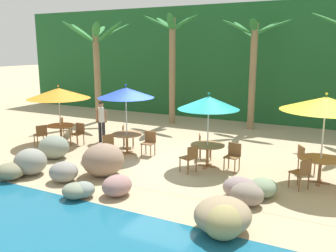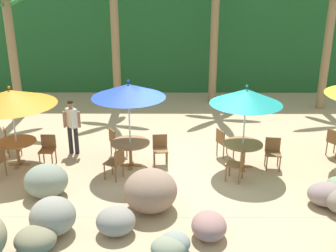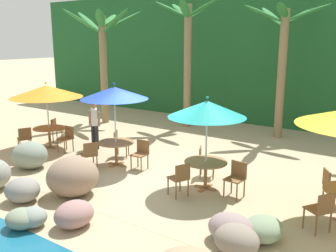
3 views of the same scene
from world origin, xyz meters
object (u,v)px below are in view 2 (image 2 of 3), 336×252
(palm_tree_nearest, at_px, (10,24))
(palm_tree_second, at_px, (114,20))
(chair_blue_left, at_px, (116,162))
(chair_orange_inland, at_px, (10,139))
(chair_teal_inland, at_px, (223,141))
(umbrella_blue, at_px, (128,91))
(waiter_in_white, at_px, (72,123))
(dining_table_orange, at_px, (17,145))
(chair_blue_seaward, at_px, (160,147))
(umbrella_orange, at_px, (10,98))
(chair_teal_left, at_px, (238,163))
(palm_tree_fourth, at_px, (332,17))
(chair_teal_seaward, at_px, (273,151))
(dining_table_blue, at_px, (130,146))
(umbrella_teal, at_px, (246,97))
(palm_tree_third, at_px, (215,22))
(chair_orange_seaward, at_px, (48,148))
(chair_yellow_inland, at_px, (335,141))
(dining_table_teal, at_px, (243,148))
(chair_blue_inland, at_px, (116,140))

(palm_tree_nearest, height_order, palm_tree_second, palm_tree_second)
(chair_blue_left, height_order, palm_tree_second, palm_tree_second)
(chair_orange_inland, xyz_separation_m, chair_teal_inland, (6.41, -0.11, 0.00))
(umbrella_blue, height_order, palm_tree_second, palm_tree_second)
(chair_blue_left, relative_size, waiter_in_white, 0.51)
(dining_table_orange, relative_size, chair_blue_seaward, 1.26)
(umbrella_orange, xyz_separation_m, dining_table_orange, (0.00, 0.00, -1.41))
(chair_blue_left, xyz_separation_m, chair_teal_left, (3.22, -0.09, 0.00))
(chair_orange_inland, relative_size, palm_tree_fourth, 0.17)
(chair_orange_inland, height_order, umbrella_blue, umbrella_blue)
(chair_teal_left, bearing_deg, chair_teal_seaward, 37.09)
(dining_table_blue, distance_m, chair_teal_left, 3.05)
(palm_tree_second, height_order, palm_tree_fourth, palm_tree_second)
(chair_blue_seaward, xyz_separation_m, umbrella_teal, (2.32, -0.24, 1.59))
(chair_teal_seaward, xyz_separation_m, palm_tree_third, (-1.11, 6.25, 2.86))
(chair_orange_seaward, bearing_deg, umbrella_teal, -2.02)
(chair_orange_seaward, bearing_deg, chair_blue_left, -23.99)
(chair_blue_left, height_order, chair_teal_left, same)
(chair_blue_left, xyz_separation_m, palm_tree_fourth, (7.54, 6.26, 3.11))
(umbrella_orange, distance_m, chair_teal_left, 6.39)
(chair_yellow_inland, bearing_deg, dining_table_blue, -173.56)
(chair_orange_seaward, height_order, palm_tree_second, palm_tree_second)
(chair_orange_inland, relative_size, palm_tree_third, 0.17)
(palm_tree_second, bearing_deg, palm_tree_nearest, -157.89)
(palm_tree_nearest, bearing_deg, palm_tree_third, 14.26)
(palm_tree_second, bearing_deg, chair_orange_inland, -118.11)
(chair_teal_seaward, relative_size, palm_tree_nearest, 0.17)
(palm_tree_third, bearing_deg, chair_teal_inland, -92.07)
(chair_orange_seaward, bearing_deg, dining_table_teal, -2.02)
(dining_table_orange, bearing_deg, palm_tree_fourth, 27.33)
(chair_orange_seaward, distance_m, chair_teal_seaward, 6.39)
(chair_teal_inland, distance_m, palm_tree_third, 6.24)
(chair_orange_seaward, bearing_deg, palm_tree_second, 76.71)
(chair_blue_left, relative_size, palm_tree_fourth, 0.17)
(dining_table_orange, xyz_separation_m, chair_teal_inland, (5.93, 0.60, -0.10))
(dining_table_teal, xyz_separation_m, chair_teal_inland, (-0.46, 0.72, -0.10))
(dining_table_teal, height_order, palm_tree_second, palm_tree_second)
(chair_blue_seaward, bearing_deg, palm_tree_second, 108.77)
(chair_orange_seaward, relative_size, chair_blue_seaward, 1.00)
(dining_table_orange, bearing_deg, dining_table_blue, -0.88)
(palm_tree_second, bearing_deg, umbrella_orange, -110.97)
(dining_table_orange, distance_m, palm_tree_third, 9.10)
(dining_table_orange, xyz_separation_m, chair_blue_inland, (2.72, 0.64, -0.10))
(chair_blue_seaward, xyz_separation_m, palm_tree_second, (-1.89, 5.56, 2.98))
(palm_tree_third, bearing_deg, palm_tree_second, -173.26)
(chair_blue_inland, height_order, chair_teal_left, same)
(dining_table_orange, bearing_deg, umbrella_teal, -1.10)
(chair_orange_inland, distance_m, dining_table_blue, 3.78)
(chair_teal_inland, bearing_deg, chair_orange_seaward, -174.06)
(umbrella_teal, height_order, palm_tree_second, palm_tree_second)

